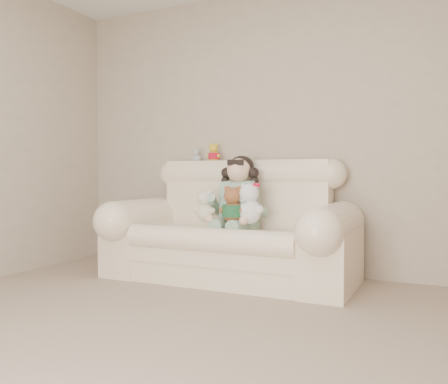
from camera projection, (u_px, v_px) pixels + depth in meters
floor at (119, 382)px, 1.98m from camera, size 5.00×5.00×0.00m
wall_back at (293, 130)px, 4.19m from camera, size 4.50×0.00×4.50m
sofa at (229, 219)px, 3.94m from camera, size 2.10×0.95×1.03m
seated_child at (239, 192)px, 3.98m from camera, size 0.42×0.50×0.65m
brown_teddy at (233, 201)px, 3.76m from camera, size 0.26×0.22×0.36m
white_cat at (250, 199)px, 3.72m from camera, size 0.26×0.20×0.39m
cream_teddy at (205, 203)px, 3.90m from camera, size 0.22×0.17×0.32m
yellow_mini_bear at (214, 151)px, 4.38m from camera, size 0.14×0.11×0.21m
grey_mini_plush at (197, 155)px, 4.48m from camera, size 0.11×0.09×0.16m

